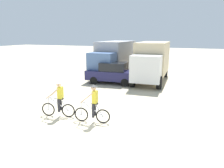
# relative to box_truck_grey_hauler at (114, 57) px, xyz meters

# --- Properties ---
(ground_plane) EXTENTS (120.00, 120.00, 0.00)m
(ground_plane) POSITION_rel_box_truck_grey_hauler_xyz_m (3.09, -11.92, -1.87)
(ground_plane) COLOR beige
(box_truck_grey_hauler) EXTENTS (2.46, 6.77, 3.35)m
(box_truck_grey_hauler) POSITION_rel_box_truck_grey_hauler_xyz_m (0.00, 0.00, 0.00)
(box_truck_grey_hauler) COLOR #9E9EA3
(box_truck_grey_hauler) RESTS_ON ground
(box_truck_tan_camper) EXTENTS (2.71, 6.86, 3.35)m
(box_truck_tan_camper) POSITION_rel_box_truck_grey_hauler_xyz_m (3.86, -0.93, 0.00)
(box_truck_tan_camper) COLOR #CCB78E
(box_truck_tan_camper) RESTS_ON ground
(sedan_parked) EXTENTS (4.33, 2.10, 1.76)m
(sedan_parked) POSITION_rel_box_truck_grey_hauler_xyz_m (1.06, -3.09, -0.99)
(sedan_parked) COLOR #1E1E4C
(sedan_parked) RESTS_ON ground
(cyclist_orange_shirt) EXTENTS (1.70, 0.57, 1.82)m
(cyclist_orange_shirt) POSITION_rel_box_truck_grey_hauler_xyz_m (1.36, -10.92, -1.03)
(cyclist_orange_shirt) COLOR black
(cyclist_orange_shirt) RESTS_ON ground
(cyclist_cowboy_hat) EXTENTS (1.72, 0.54, 1.82)m
(cyclist_cowboy_hat) POSITION_rel_box_truck_grey_hauler_xyz_m (3.24, -10.94, -1.03)
(cyclist_cowboy_hat) COLOR black
(cyclist_cowboy_hat) RESTS_ON ground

